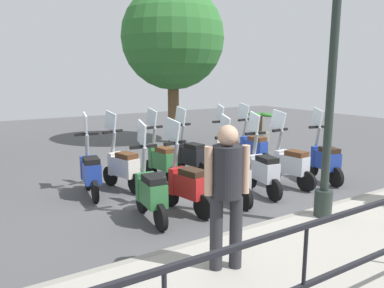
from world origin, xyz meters
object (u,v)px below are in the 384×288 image
object	(u,v)px
scooter_near_2	(262,170)
scooter_far_2	(190,155)
potted_palm	(260,132)
scooter_far_3	(161,159)
scooter_near_4	(186,184)
pedestrian_distant	(227,187)
scooter_far_4	(122,166)
scooter_far_5	(91,171)
scooter_near_1	(290,163)
lamp_post_near	(330,98)
scooter_far_0	(252,147)
scooter_near_5	(150,191)
scooter_far_1	(226,150)
tree_distant	(173,38)
scooter_near_0	(324,159)
scooter_near_3	(233,176)

from	to	relation	value
scooter_near_2	scooter_far_2	world-z (taller)	same
potted_palm	scooter_far_3	xyz separation A→B (m)	(-1.83, 4.42, 0.04)
scooter_near_4	pedestrian_distant	bearing A→B (deg)	149.59
potted_palm	scooter_near_2	size ratio (longest dim) A/B	0.69
scooter_far_4	scooter_far_5	distance (m)	0.64
scooter_near_2	scooter_far_3	size ratio (longest dim) A/B	1.00
scooter_near_1	scooter_far_4	xyz separation A→B (m)	(1.59, 2.92, 0.00)
scooter_far_2	lamp_post_near	bearing A→B (deg)	176.73
lamp_post_near	scooter_far_4	distance (m)	4.02
scooter_near_2	scooter_far_5	world-z (taller)	same
scooter_near_4	potted_palm	bearing A→B (deg)	-64.58
scooter_far_0	scooter_near_4	bearing A→B (deg)	114.84
scooter_near_4	scooter_far_3	distance (m)	1.86
scooter_near_5	scooter_far_1	bearing A→B (deg)	-51.68
scooter_near_2	scooter_far_5	bearing A→B (deg)	68.62
scooter_near_2	tree_distant	bearing A→B (deg)	-3.50
scooter_near_0	scooter_far_2	distance (m)	2.85
scooter_near_5	scooter_far_5	distance (m)	1.74
lamp_post_near	tree_distant	world-z (taller)	tree_distant
tree_distant	scooter_near_3	xyz separation A→B (m)	(-5.70, 1.99, -2.86)
scooter_far_1	scooter_near_0	bearing A→B (deg)	-135.59
scooter_far_1	lamp_post_near	bearing A→B (deg)	178.99
scooter_near_0	scooter_near_4	size ratio (longest dim) A/B	1.00
scooter_near_0	scooter_near_5	bearing A→B (deg)	105.32
pedestrian_distant	scooter_far_4	size ratio (longest dim) A/B	1.03
lamp_post_near	scooter_far_1	xyz separation A→B (m)	(3.36, -0.71, -1.44)
potted_palm	scooter_far_5	xyz separation A→B (m)	(-1.96, 5.96, 0.04)
scooter_far_5	tree_distant	bearing A→B (deg)	-37.10
potted_palm	scooter_near_4	xyz separation A→B (m)	(-3.63, 4.89, 0.04)
pedestrian_distant	scooter_near_5	xyz separation A→B (m)	(1.97, -0.04, -0.60)
scooter_far_4	scooter_far_5	bearing A→B (deg)	78.58
scooter_far_1	scooter_far_4	distance (m)	2.61
tree_distant	scooter_near_1	bearing A→B (deg)	175.37
scooter_far_0	lamp_post_near	bearing A→B (deg)	149.27
scooter_near_0	scooter_near_4	distance (m)	3.39
scooter_near_0	scooter_far_0	xyz separation A→B (m)	(1.81, 0.40, 0.00)
pedestrian_distant	potted_palm	size ratio (longest dim) A/B	1.50
tree_distant	potted_palm	size ratio (longest dim) A/B	4.72
scooter_near_5	scooter_far_2	world-z (taller)	same
lamp_post_near	tree_distant	xyz separation A→B (m)	(7.23, -1.47, 1.43)
tree_distant	scooter_far_5	world-z (taller)	tree_distant
potted_palm	scooter_near_5	xyz separation A→B (m)	(-3.65, 5.55, 0.04)
lamp_post_near	scooter_near_2	world-z (taller)	lamp_post_near
tree_distant	potted_palm	world-z (taller)	tree_distant
potted_palm	scooter_far_3	size ratio (longest dim) A/B	0.69
lamp_post_near	scooter_far_3	distance (m)	3.76
scooter_far_0	scooter_far_1	bearing A→B (deg)	82.36
tree_distant	scooter_far_1	distance (m)	4.87
tree_distant	scooter_near_0	xyz separation A→B (m)	(-5.69, -0.44, -2.86)
scooter_near_1	scooter_far_2	bearing A→B (deg)	29.59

